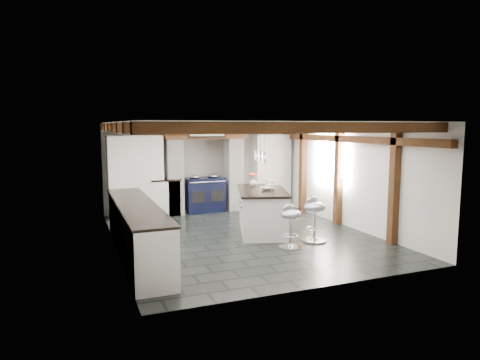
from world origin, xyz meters
name	(u,v)px	position (x,y,z in m)	size (l,w,h in m)	color
ground	(243,236)	(0.00, 0.00, 0.00)	(6.00, 6.00, 0.00)	black
room_shell	(194,178)	(-0.61, 1.42, 1.07)	(6.00, 6.03, 6.00)	silver
range_cooker	(204,194)	(0.00, 2.68, 0.47)	(1.00, 0.63, 0.99)	black
kitchen_island	(262,210)	(0.50, 0.16, 0.47)	(1.51, 2.05, 1.21)	white
bar_stool_near	(314,214)	(1.13, -0.89, 0.54)	(0.53, 0.53, 0.87)	silver
bar_stool_far	(290,221)	(0.49, -1.12, 0.50)	(0.51, 0.51, 0.81)	silver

